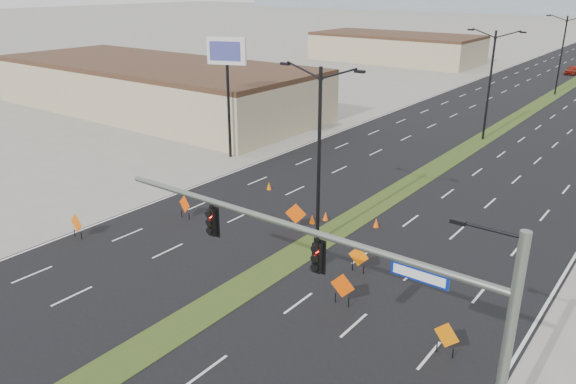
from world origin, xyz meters
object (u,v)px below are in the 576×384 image
Objects in this scene: streetlight_0 at (319,152)px; construction_sign_2 at (296,215)px; signal_mast at (365,285)px; cone_0 at (325,216)px; construction_sign_1 at (185,205)px; car_left at (573,70)px; pole_sign_west at (227,60)px; streetlight_2 at (562,53)px; construction_sign_3 at (358,257)px; construction_sign_5 at (446,336)px; cone_1 at (312,219)px; construction_sign_4 at (342,287)px; cone_3 at (269,186)px; construction_sign_0 at (76,224)px; cone_2 at (376,223)px; streetlight_1 at (490,82)px.

construction_sign_2 is at bearing 162.78° from streetlight_0.
signal_mast is 16.87m from cone_0.
car_left is at bearing 97.85° from construction_sign_1.
construction_sign_2 is 17.56m from pole_sign_west.
streetlight_2 is (-8.56, 66.00, 0.63)m from signal_mast.
streetlight_2 is 6.46× the size of construction_sign_1.
construction_sign_3 is 0.15× the size of pole_sign_west.
streetlight_2 reaches higher than construction_sign_5.
construction_sign_1 is 2.61× the size of cone_1.
construction_sign_2 is at bearing -55.75° from pole_sign_west.
construction_sign_3 reaches higher than cone_0.
construction_sign_2 is 1.57m from cone_1.
signal_mast reaches higher than construction_sign_2.
construction_sign_4 is 2.77× the size of cone_3.
pole_sign_west is at bearing 161.23° from construction_sign_5.
cone_3 is (-12.33, 9.95, -0.66)m from construction_sign_4.
streetlight_0 is 1.01× the size of pole_sign_west.
streetlight_0 reaches higher than cone_1.
construction_sign_3 is 3.32m from construction_sign_4.
streetlight_2 is 65.16m from construction_sign_0.
signal_mast is 9.58× the size of construction_sign_2.
pole_sign_west reaches higher than construction_sign_1.
car_left is 74.24m from cone_1.
cone_2 is at bearing -7.31° from cone_3.
construction_sign_0 is 0.16× the size of pole_sign_west.
cone_2 is at bearing -88.12° from streetlight_2.
pole_sign_west is at bearing 151.42° from cone_1.
cone_3 is (-6.31, 2.18, 0.01)m from cone_0.
cone_0 is 3.21m from cone_2.
construction_sign_0 is (-11.50, -63.97, -4.51)m from streetlight_2.
cone_0 is at bearing 49.86° from construction_sign_2.
construction_sign_4 is (0.99, -3.16, 0.08)m from construction_sign_3.
construction_sign_1 is 7.19m from construction_sign_2.
construction_sign_1 is (-6.63, -78.40, 0.23)m from car_left.
construction_sign_0 is 6.48m from construction_sign_1.
streetlight_1 is 16.90× the size of cone_1.
streetlight_2 is 6.69× the size of construction_sign_3.
pole_sign_west reaches higher than construction_sign_0.
streetlight_1 is at bearing 118.42° from construction_sign_5.
construction_sign_0 is 19.26m from pole_sign_west.
cone_0 is at bearing -93.07° from streetlight_1.
car_left is at bearing 90.51° from cone_0.
cone_3 is (-7.65, 5.08, -5.12)m from streetlight_0.
construction_sign_2 reaches higher than cone_1.
construction_sign_3 is at bearing -42.43° from cone_0.
cone_0 is (-6.03, 7.77, -0.67)m from construction_sign_4.
cone_1 is at bearing 140.34° from construction_sign_3.
car_left is (-10.56, 86.24, -4.11)m from signal_mast.
streetlight_0 reaches higher than signal_mast.
cone_0 is (0.66, -73.34, -0.39)m from car_left.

